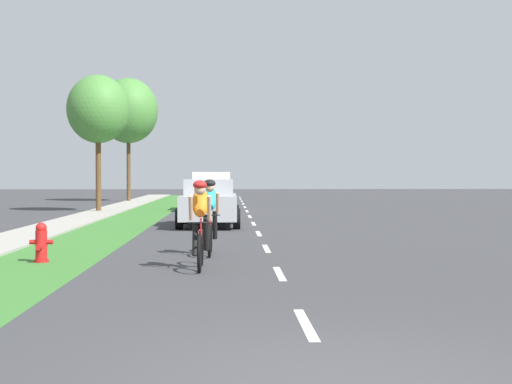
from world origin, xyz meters
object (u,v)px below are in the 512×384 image
Objects in this scene: fire_hydrant_red at (41,243)px; street_tree_near at (98,110)px; cyclist_trailing at (210,216)px; sedan_silver at (209,202)px; suv_white at (212,190)px; street_tree_far at (128,111)px; cyclist_lead at (200,224)px.

street_tree_near reaches higher than fire_hydrant_red.
cyclist_trailing is 0.28× the size of street_tree_near.
sedan_silver is 0.70× the size of street_tree_near.
suv_white is at bearing 82.36° from fire_hydrant_red.
street_tree_far reaches higher than cyclist_trailing.
street_tree_far is (-5.65, 33.50, 4.79)m from cyclist_lead.
street_tree_far reaches higher than cyclist_lead.
street_tree_far reaches higher than street_tree_near.
street_tree_near reaches higher than sedan_silver.
street_tree_near is at bearing 96.54° from fire_hydrant_red.
cyclist_trailing is 19.47m from street_tree_near.
sedan_silver is at bearing -89.26° from suv_white.
street_tree_near is (-5.32, 20.67, 3.77)m from cyclist_lead.
cyclist_lead is at bearing -89.36° from sedan_silver.
sedan_silver is at bearing -61.39° from street_tree_near.
street_tree_far is (-5.38, 11.34, 4.65)m from suv_white.
street_tree_near is (-5.43, 18.31, 3.77)m from cyclist_trailing.
cyclist_lead reaches higher than fire_hydrant_red.
cyclist_trailing is 0.37× the size of suv_white.
cyclist_trailing is at bearing -88.90° from suv_white.
street_tree_near is (-5.05, -1.49, 3.64)m from suv_white.
suv_white is 6.40m from street_tree_near.
cyclist_trailing is (3.20, 1.19, 0.44)m from fire_hydrant_red.
cyclist_trailing is at bearing 20.36° from fire_hydrant_red.
fire_hydrant_red is 3.44m from cyclist_trailing.
cyclist_lead is 34.31m from street_tree_far.
suv_white is at bearing 90.69° from cyclist_lead.
cyclist_trailing is 32.03m from street_tree_far.
cyclist_lead is 21.67m from street_tree_near.
cyclist_trailing is 0.23× the size of street_tree_far.
fire_hydrant_red is 21.18m from suv_white.
cyclist_lead and cyclist_trailing have the same top height.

